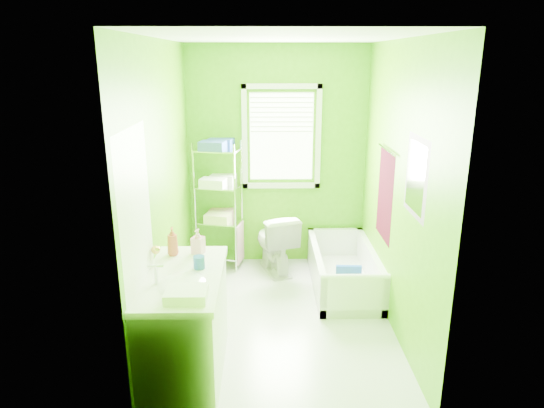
{
  "coord_description": "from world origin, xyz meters",
  "views": [
    {
      "loc": [
        -0.14,
        -4.2,
        2.44
      ],
      "look_at": [
        -0.08,
        0.25,
        1.09
      ],
      "focal_mm": 32.0,
      "sensor_mm": 36.0,
      "label": 1
    }
  ],
  "objects_px": {
    "toilet": "(275,242)",
    "wire_shelf_unit": "(220,191)",
    "bathtub": "(344,275)",
    "vanity": "(185,322)"
  },
  "relations": [
    {
      "from": "toilet",
      "to": "wire_shelf_unit",
      "type": "distance_m",
      "value": 0.88
    },
    {
      "from": "bathtub",
      "to": "vanity",
      "type": "xyz_separation_m",
      "value": [
        -1.48,
        -1.49,
        0.31
      ]
    },
    {
      "from": "bathtub",
      "to": "vanity",
      "type": "height_order",
      "value": "vanity"
    },
    {
      "from": "toilet",
      "to": "wire_shelf_unit",
      "type": "xyz_separation_m",
      "value": [
        -0.65,
        0.16,
        0.58
      ]
    },
    {
      "from": "bathtub",
      "to": "toilet",
      "type": "xyz_separation_m",
      "value": [
        -0.75,
        0.47,
        0.21
      ]
    },
    {
      "from": "bathtub",
      "to": "vanity",
      "type": "distance_m",
      "value": 2.13
    },
    {
      "from": "vanity",
      "to": "wire_shelf_unit",
      "type": "distance_m",
      "value": 2.18
    },
    {
      "from": "bathtub",
      "to": "toilet",
      "type": "distance_m",
      "value": 0.91
    },
    {
      "from": "wire_shelf_unit",
      "to": "bathtub",
      "type": "bearing_deg",
      "value": -24.42
    },
    {
      "from": "bathtub",
      "to": "wire_shelf_unit",
      "type": "height_order",
      "value": "wire_shelf_unit"
    }
  ]
}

